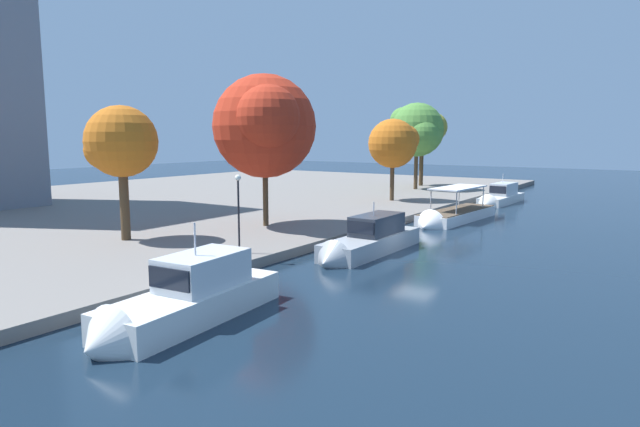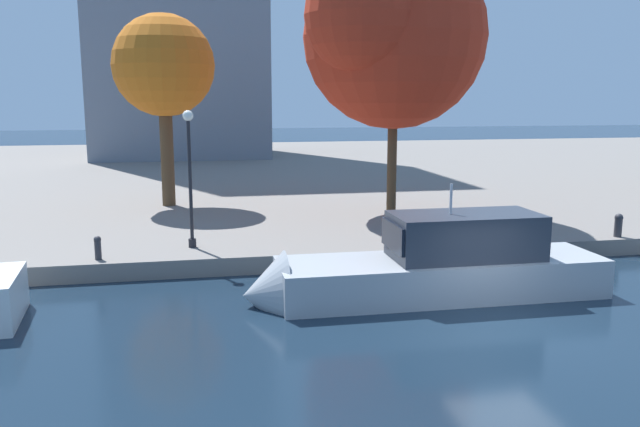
{
  "view_description": "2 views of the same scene",
  "coord_description": "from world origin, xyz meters",
  "px_view_note": "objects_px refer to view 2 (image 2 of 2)",
  "views": [
    {
      "loc": [
        -31.88,
        -13.98,
        7.52
      ],
      "look_at": [
        -3.54,
        5.01,
        2.74
      ],
      "focal_mm": 30.72,
      "sensor_mm": 36.0,
      "label": 1
    },
    {
      "loc": [
        -7.74,
        -14.43,
        5.73
      ],
      "look_at": [
        -4.2,
        3.41,
        2.47
      ],
      "focal_mm": 36.31,
      "sensor_mm": 36.0,
      "label": 2
    }
  ],
  "objects_px": {
    "motor_yacht_2": "(424,274)",
    "mooring_bollard_0": "(98,247)",
    "lamp_post": "(190,169)",
    "tree_4": "(386,36)",
    "mooring_bollard_2": "(618,224)",
    "tree_1": "(162,68)"
  },
  "relations": [
    {
      "from": "mooring_bollard_0",
      "to": "tree_4",
      "type": "xyz_separation_m",
      "value": [
        11.38,
        6.14,
        7.31
      ]
    },
    {
      "from": "motor_yacht_2",
      "to": "tree_1",
      "type": "xyz_separation_m",
      "value": [
        -7.74,
        14.56,
        6.45
      ]
    },
    {
      "from": "lamp_post",
      "to": "tree_4",
      "type": "xyz_separation_m",
      "value": [
        8.4,
        4.95,
        5.0
      ]
    },
    {
      "from": "tree_1",
      "to": "tree_4",
      "type": "bearing_deg",
      "value": -25.11
    },
    {
      "from": "lamp_post",
      "to": "tree_4",
      "type": "relative_size",
      "value": 0.4
    },
    {
      "from": "tree_1",
      "to": "tree_4",
      "type": "distance_m",
      "value": 10.61
    },
    {
      "from": "tree_1",
      "to": "tree_4",
      "type": "relative_size",
      "value": 0.77
    },
    {
      "from": "motor_yacht_2",
      "to": "lamp_post",
      "type": "relative_size",
      "value": 2.24
    },
    {
      "from": "mooring_bollard_2",
      "to": "tree_1",
      "type": "height_order",
      "value": "tree_1"
    },
    {
      "from": "mooring_bollard_0",
      "to": "tree_1",
      "type": "xyz_separation_m",
      "value": [
        1.83,
        10.62,
        6.1
      ]
    },
    {
      "from": "lamp_post",
      "to": "tree_1",
      "type": "height_order",
      "value": "tree_1"
    },
    {
      "from": "motor_yacht_2",
      "to": "tree_1",
      "type": "bearing_deg",
      "value": -61.84
    },
    {
      "from": "mooring_bollard_0",
      "to": "lamp_post",
      "type": "distance_m",
      "value": 3.95
    },
    {
      "from": "mooring_bollard_2",
      "to": "tree_1",
      "type": "distance_m",
      "value": 20.83
    },
    {
      "from": "motor_yacht_2",
      "to": "mooring_bollard_0",
      "type": "distance_m",
      "value": 10.36
    },
    {
      "from": "mooring_bollard_2",
      "to": "lamp_post",
      "type": "distance_m",
      "value": 15.85
    },
    {
      "from": "motor_yacht_2",
      "to": "mooring_bollard_2",
      "type": "distance_m",
      "value": 9.8
    },
    {
      "from": "mooring_bollard_0",
      "to": "mooring_bollard_2",
      "type": "relative_size",
      "value": 0.88
    },
    {
      "from": "motor_yacht_2",
      "to": "tree_4",
      "type": "height_order",
      "value": "tree_4"
    },
    {
      "from": "lamp_post",
      "to": "mooring_bollard_0",
      "type": "bearing_deg",
      "value": -158.08
    },
    {
      "from": "mooring_bollard_2",
      "to": "tree_1",
      "type": "bearing_deg",
      "value": 147.29
    },
    {
      "from": "tree_4",
      "to": "lamp_post",
      "type": "bearing_deg",
      "value": -149.51
    }
  ]
}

